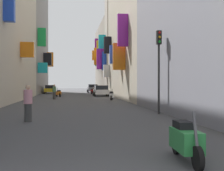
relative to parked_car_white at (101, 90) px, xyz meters
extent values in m
plane|color=#424244|center=(-3.81, -6.19, -0.75)|extent=(140.00, 140.00, 0.00)
cube|color=blue|center=(-8.43, -16.95, 6.29)|extent=(0.76, 0.64, 1.74)
cube|color=orange|center=(-8.17, -9.95, 4.19)|extent=(1.27, 0.58, 1.46)
cube|color=slate|center=(-11.81, 13.20, 9.10)|extent=(6.00, 21.23, 19.71)
cube|color=green|center=(-8.22, 4.39, 7.69)|extent=(1.18, 0.36, 2.67)
cube|color=#19B2BF|center=(-8.11, 4.47, 3.23)|extent=(1.39, 0.36, 1.51)
cube|color=orange|center=(-8.18, 20.71, 5.77)|extent=(1.24, 0.58, 2.85)
cube|color=black|center=(-8.11, 13.33, 5.22)|extent=(1.39, 0.56, 2.20)
cube|color=#BCB29E|center=(4.19, -7.36, 8.66)|extent=(6.00, 18.08, 18.83)
cube|color=black|center=(0.72, -1.35, 5.94)|extent=(0.95, 0.59, 2.17)
cube|color=white|center=(0.79, 0.29, 2.65)|extent=(0.82, 0.62, 1.67)
cube|color=orange|center=(0.60, -11.33, 3.53)|extent=(1.20, 0.37, 2.56)
cube|color=purple|center=(0.72, -12.62, 5.83)|extent=(0.95, 0.40, 2.95)
cube|color=blue|center=(0.64, -8.24, 4.03)|extent=(1.10, 0.42, 1.96)
cube|color=#B2A899|center=(4.19, 4.48, 9.35)|extent=(6.00, 3.37, 20.21)
cube|color=purple|center=(0.50, 4.59, 4.62)|extent=(1.40, 0.37, 3.10)
cube|color=blue|center=(0.88, 4.13, 4.27)|extent=(0.62, 0.61, 2.79)
cube|color=#19B2BF|center=(0.67, 5.13, 6.93)|extent=(1.05, 0.46, 2.83)
cube|color=#9E9384|center=(4.19, 14.99, 5.49)|extent=(6.00, 17.65, 12.48)
cube|color=green|center=(0.89, 17.34, 5.93)|extent=(0.61, 0.62, 3.14)
cube|color=orange|center=(0.54, 15.38, 6.19)|extent=(1.31, 0.55, 1.80)
cube|color=purple|center=(0.84, 16.47, 8.20)|extent=(0.72, 0.36, 2.62)
cube|color=orange|center=(0.58, 11.63, 5.66)|extent=(1.24, 0.44, 2.94)
cube|color=yellow|center=(0.74, 9.71, 6.66)|extent=(0.92, 0.51, 2.97)
cube|color=white|center=(0.00, 0.06, -0.16)|extent=(1.84, 3.97, 0.58)
cube|color=black|center=(0.00, -0.14, 0.40)|extent=(1.62, 2.22, 0.55)
cylinder|color=black|center=(-0.92, 1.37, -0.45)|extent=(0.18, 0.60, 0.60)
cylinder|color=black|center=(0.92, 1.37, -0.45)|extent=(0.18, 0.60, 0.60)
cylinder|color=black|center=(-0.92, -1.25, -0.45)|extent=(0.18, 0.60, 0.60)
cylinder|color=black|center=(0.92, -1.25, -0.45)|extent=(0.18, 0.60, 0.60)
cube|color=slate|center=(-0.09, 14.44, -0.11)|extent=(1.77, 4.02, 0.69)
cube|color=black|center=(-0.09, 14.24, 0.51)|extent=(1.55, 2.25, 0.54)
cylinder|color=black|center=(-0.98, 15.77, -0.45)|extent=(0.18, 0.60, 0.60)
cylinder|color=black|center=(0.79, 15.77, -0.45)|extent=(0.18, 0.60, 0.60)
cylinder|color=black|center=(-0.98, 13.12, -0.45)|extent=(0.18, 0.60, 0.60)
cylinder|color=black|center=(0.79, 13.12, -0.45)|extent=(0.18, 0.60, 0.60)
cube|color=gold|center=(-7.54, 11.34, -0.16)|extent=(1.66, 4.43, 0.57)
cube|color=black|center=(-7.54, 11.56, 0.40)|extent=(1.46, 2.48, 0.55)
cylinder|color=black|center=(-6.71, 9.87, -0.45)|extent=(0.18, 0.60, 0.60)
cylinder|color=black|center=(-8.37, 9.87, -0.45)|extent=(0.18, 0.60, 0.60)
cylinder|color=black|center=(-6.71, 12.80, -0.45)|extent=(0.18, 0.60, 0.60)
cylinder|color=black|center=(-8.37, 12.80, -0.45)|extent=(0.18, 0.60, 0.60)
cube|color=#287F3D|center=(-1.51, -32.92, -0.29)|extent=(0.50, 1.11, 0.45)
cube|color=black|center=(-1.49, -32.71, 0.02)|extent=(0.35, 0.58, 0.16)
cylinder|color=#4C4C51|center=(-1.54, -33.46, 0.04)|extent=(0.08, 0.28, 0.68)
cylinder|color=black|center=(-1.54, -33.59, -0.51)|extent=(0.13, 0.48, 0.48)
cylinder|color=black|center=(-1.47, -32.24, -0.51)|extent=(0.13, 0.48, 0.48)
cube|color=silver|center=(0.17, -9.25, -0.29)|extent=(0.69, 1.21, 0.45)
cube|color=black|center=(0.12, -9.46, 0.02)|extent=(0.44, 0.62, 0.16)
cylinder|color=#4C4C51|center=(0.30, -8.69, 0.04)|extent=(0.12, 0.28, 0.68)
cylinder|color=black|center=(0.33, -8.56, -0.51)|extent=(0.21, 0.49, 0.48)
cylinder|color=black|center=(0.01, -9.94, -0.51)|extent=(0.21, 0.49, 0.48)
cube|color=red|center=(-0.54, 7.95, -0.29)|extent=(0.77, 1.22, 0.45)
cube|color=black|center=(-0.60, 7.74, 0.02)|extent=(0.48, 0.63, 0.16)
cylinder|color=#4C4C51|center=(-0.36, 8.49, 0.04)|extent=(0.14, 0.28, 0.68)
cylinder|color=black|center=(-0.32, 8.62, -0.51)|extent=(0.24, 0.49, 0.48)
cylinder|color=black|center=(-0.76, 7.27, -0.51)|extent=(0.24, 0.49, 0.48)
cube|color=orange|center=(-5.60, -1.51, -0.29)|extent=(0.78, 1.20, 0.45)
cube|color=black|center=(-5.53, -1.71, 0.02)|extent=(0.48, 0.63, 0.16)
cylinder|color=#4C4C51|center=(-5.78, -0.98, 0.04)|extent=(0.15, 0.28, 0.68)
cylinder|color=black|center=(-5.82, -0.85, -0.51)|extent=(0.25, 0.49, 0.48)
cylinder|color=black|center=(-5.37, -2.17, -0.51)|extent=(0.25, 0.49, 0.48)
cylinder|color=#3C3C3C|center=(-5.86, -25.69, -0.36)|extent=(0.45, 0.45, 0.79)
cylinder|color=pink|center=(-5.86, -25.69, 0.35)|extent=(0.54, 0.54, 0.62)
sphere|color=tan|center=(-5.86, -25.69, 0.77)|extent=(0.21, 0.21, 0.21)
cylinder|color=#3A3A3A|center=(-5.75, -7.56, -0.37)|extent=(0.41, 0.41, 0.77)
cylinder|color=#4C724C|center=(-5.75, -7.56, 0.33)|extent=(0.49, 0.49, 0.61)
sphere|color=tan|center=(-5.75, -7.56, 0.74)|extent=(0.21, 0.21, 0.21)
cylinder|color=#2D2D2D|center=(0.83, -23.37, 1.18)|extent=(0.12, 0.12, 3.86)
cube|color=black|center=(0.83, -23.37, 3.48)|extent=(0.26, 0.26, 0.75)
sphere|color=red|center=(0.83, -23.51, 3.73)|extent=(0.14, 0.14, 0.14)
sphere|color=orange|center=(0.83, -23.51, 3.48)|extent=(0.14, 0.14, 0.14)
sphere|color=green|center=(0.83, -23.51, 3.23)|extent=(0.14, 0.14, 0.14)
camera|label=1|loc=(-3.96, -38.89, 0.94)|focal=46.58mm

